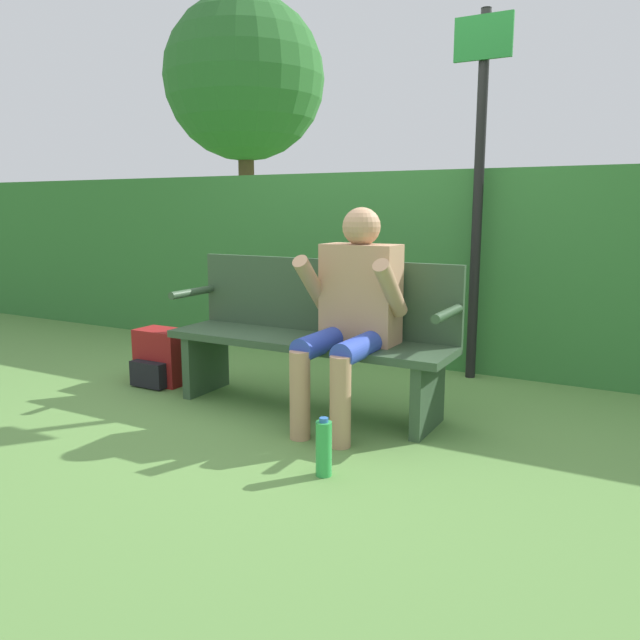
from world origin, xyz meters
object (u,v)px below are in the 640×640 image
person_seated (353,306)px  signpost (479,174)px  water_bottle (324,448)px  park_bench (312,333)px  tree (244,80)px  backpack (161,358)px

person_seated → signpost: 1.52m
person_seated → water_bottle: size_ratio=4.39×
park_bench → person_seated: bearing=-21.2°
person_seated → tree: tree is taller
tree → park_bench: bearing=-51.5°
signpost → tree: size_ratio=0.56×
park_bench → backpack: 1.21m
person_seated → tree: (-4.58, 5.46, 2.54)m
park_bench → person_seated: 0.42m
signpost → park_bench: bearing=-121.0°
park_bench → backpack: (-1.17, -0.07, -0.28)m
park_bench → backpack: size_ratio=4.66×
park_bench → water_bottle: size_ratio=6.43×
backpack → water_bottle: bearing=-24.8°
park_bench → water_bottle: bearing=-57.4°
person_seated → water_bottle: 0.93m
backpack → signpost: signpost is taller
person_seated → tree: 7.57m
backpack → water_bottle: backpack is taller
person_seated → backpack: (-1.51, 0.06, -0.49)m
person_seated → tree: bearing=130.0°
park_bench → person_seated: size_ratio=1.46×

